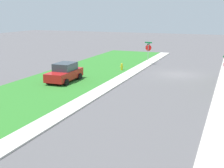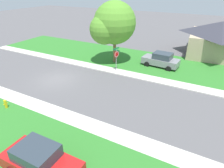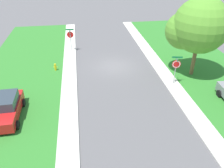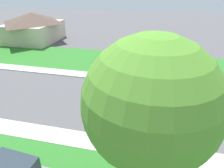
# 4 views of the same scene
# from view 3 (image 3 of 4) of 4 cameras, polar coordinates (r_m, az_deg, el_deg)

# --- Properties ---
(ground_plane) EXTENTS (120.00, 120.00, 0.00)m
(ground_plane) POSITION_cam_3_polar(r_m,az_deg,el_deg) (24.39, 0.55, 4.46)
(ground_plane) COLOR #565456
(sidewalk_east) EXTENTS (1.40, 56.00, 0.10)m
(sidewalk_east) POSITION_cam_3_polar(r_m,az_deg,el_deg) (14.48, -10.99, -18.15)
(sidewalk_east) COLOR beige
(sidewalk_east) RESTS_ON ground
(sidewalk_west) EXTENTS (1.40, 56.00, 0.10)m
(sidewalk_west) POSITION_cam_3_polar(r_m,az_deg,el_deg) (16.59, 24.39, -13.21)
(sidewalk_west) COLOR beige
(sidewalk_west) RESTS_ON ground
(stop_sign_near_corner) EXTENTS (0.92, 0.92, 2.77)m
(stop_sign_near_corner) POSITION_cam_3_polar(r_m,az_deg,el_deg) (27.97, -10.38, 11.69)
(stop_sign_near_corner) COLOR #9E9EA3
(stop_sign_near_corner) RESTS_ON ground
(stop_sign_far_corner) EXTENTS (0.91, 0.91, 2.77)m
(stop_sign_far_corner) POSITION_cam_3_polar(r_m,az_deg,el_deg) (21.02, 15.73, 4.42)
(stop_sign_far_corner) COLOR #9E9EA3
(stop_sign_far_corner) RESTS_ON ground
(car_red_across_road) EXTENTS (2.11, 4.34, 1.76)m
(car_red_across_road) POSITION_cam_3_polar(r_m,az_deg,el_deg) (18.32, -25.00, -5.46)
(car_red_across_road) COLOR red
(car_red_across_road) RESTS_ON ground
(tree_sidewalk_far) EXTENTS (5.36, 4.98, 7.41)m
(tree_sidewalk_far) POSITION_cam_3_polar(r_m,az_deg,el_deg) (22.37, 20.33, 13.20)
(tree_sidewalk_far) COLOR brown
(tree_sidewalk_far) RESTS_ON ground
(fire_hydrant) EXTENTS (0.38, 0.22, 0.83)m
(fire_hydrant) POSITION_cam_3_polar(r_m,az_deg,el_deg) (23.96, -13.98, 4.15)
(fire_hydrant) COLOR gold
(fire_hydrant) RESTS_ON ground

